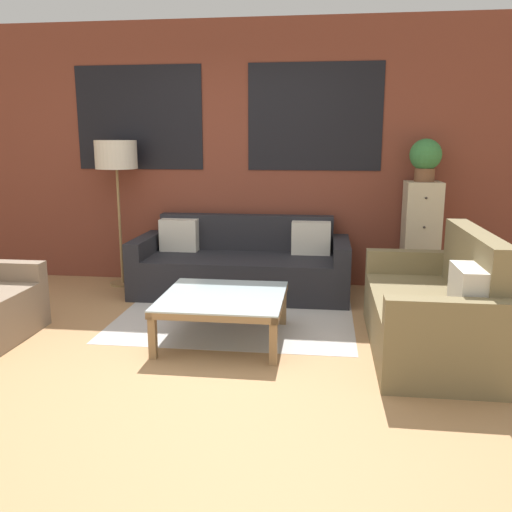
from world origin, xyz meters
name	(u,v)px	position (x,y,z in m)	size (l,w,h in m)	color
ground_plane	(166,367)	(0.00, 0.00, 0.00)	(16.00, 16.00, 0.00)	#AD7F51
wall_back_brick	(226,155)	(0.00, 2.44, 1.41)	(8.40, 0.09, 2.80)	brown
rug	(236,315)	(0.30, 1.19, 0.00)	(2.10, 1.70, 0.00)	#BCB7B2
couch_dark	(242,267)	(0.24, 1.95, 0.28)	(2.19, 0.88, 0.78)	#232328
settee_vintage	(434,312)	(1.91, 0.55, 0.31)	(0.80, 1.63, 0.92)	olive
coffee_table	(223,301)	(0.30, 0.58, 0.32)	(0.96, 0.96, 0.37)	silver
floor_lamp	(116,159)	(-1.12, 2.11, 1.37)	(0.44, 0.44, 1.56)	olive
drawer_cabinet	(420,238)	(2.06, 2.18, 0.58)	(0.35, 0.38, 1.16)	#C6B793
potted_plant	(425,158)	(2.06, 2.18, 1.40)	(0.32, 0.32, 0.42)	brown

